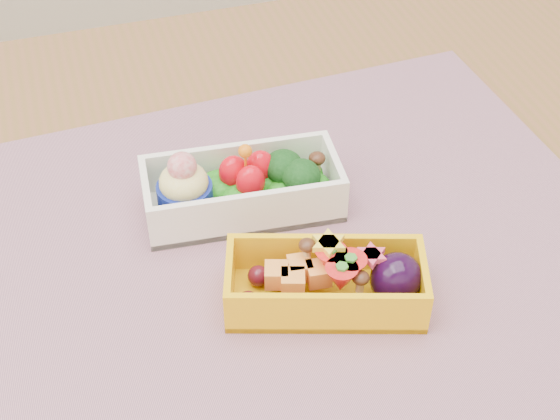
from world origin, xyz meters
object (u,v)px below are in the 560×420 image
object	(u,v)px
table	(310,323)
placemat	(273,251)
bento_white	(241,188)
bento_yellow	(330,282)

from	to	relation	value
table	placemat	xyz separation A→B (m)	(-0.03, 0.00, 0.10)
table	bento_white	size ratio (longest dim) A/B	7.16
placemat	table	bearing A→B (deg)	-0.79
placemat	bento_white	xyz separation A→B (m)	(-0.01, 0.06, 0.02)
bento_yellow	placemat	bearing A→B (deg)	128.62
table	bento_yellow	bearing A→B (deg)	-98.63
table	placemat	size ratio (longest dim) A/B	2.12
bento_yellow	bento_white	bearing A→B (deg)	123.99
table	placemat	bearing A→B (deg)	179.21
bento_white	table	bearing A→B (deg)	-46.27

